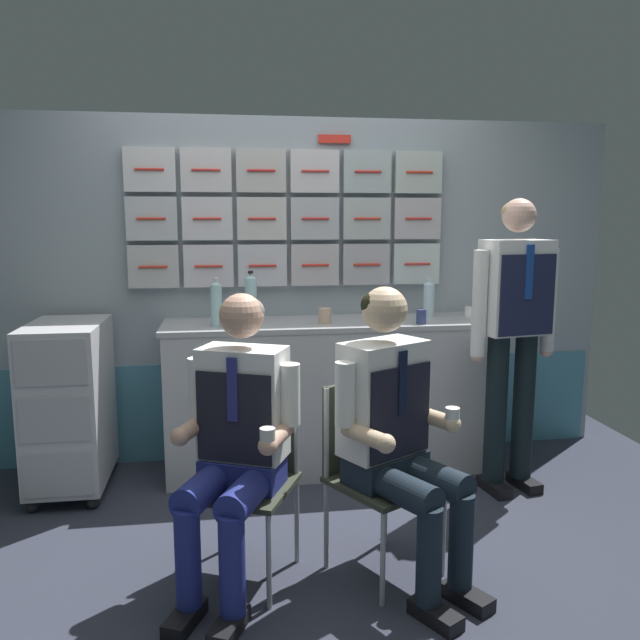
# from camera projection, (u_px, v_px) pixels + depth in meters

# --- Properties ---
(ground) EXTENTS (4.80, 4.80, 0.04)m
(ground) POSITION_uv_depth(u_px,v_px,m) (319.00, 564.00, 2.91)
(ground) COLOR #2E313E
(galley_bulkhead) EXTENTS (4.20, 0.14, 2.15)m
(galley_bulkhead) POSITION_uv_depth(u_px,v_px,m) (288.00, 287.00, 4.07)
(galley_bulkhead) COLOR #919DA7
(galley_bulkhead) RESTS_ON ground
(galley_counter) EXTENTS (2.01, 0.53, 0.92)m
(galley_counter) POSITION_uv_depth(u_px,v_px,m) (331.00, 395.00, 3.94)
(galley_counter) COLOR #B7B7BC
(galley_counter) RESTS_ON ground
(service_trolley) EXTENTS (0.40, 0.65, 0.96)m
(service_trolley) POSITION_uv_depth(u_px,v_px,m) (69.00, 402.00, 3.59)
(service_trolley) COLOR black
(service_trolley) RESTS_ON ground
(folding_chair_left) EXTENTS (0.53, 0.53, 0.82)m
(folding_chair_left) POSITION_uv_depth(u_px,v_px,m) (251.00, 459.00, 2.78)
(folding_chair_left) COLOR #A8AAAF
(folding_chair_left) RESTS_ON ground
(crew_member_left) EXTENTS (0.56, 0.68, 1.24)m
(crew_member_left) POSITION_uv_depth(u_px,v_px,m) (236.00, 433.00, 2.60)
(crew_member_left) COLOR black
(crew_member_left) RESTS_ON ground
(folding_chair_right) EXTENTS (0.55, 0.55, 0.82)m
(folding_chair_right) POSITION_uv_depth(u_px,v_px,m) (370.00, 456.00, 2.81)
(folding_chair_right) COLOR #A8AAAF
(folding_chair_right) RESTS_ON ground
(crew_member_right) EXTENTS (0.60, 0.69, 1.26)m
(crew_member_right) POSITION_uv_depth(u_px,v_px,m) (396.00, 424.00, 2.66)
(crew_member_right) COLOR black
(crew_member_right) RESTS_ON ground
(crew_member_standing) EXTENTS (0.52, 0.30, 1.64)m
(crew_member_standing) POSITION_uv_depth(u_px,v_px,m) (514.00, 322.00, 3.53)
(crew_member_standing) COLOR black
(crew_member_standing) RESTS_ON ground
(sparkling_bottle_green) EXTENTS (0.07, 0.07, 0.31)m
(sparkling_bottle_green) POSITION_uv_depth(u_px,v_px,m) (251.00, 299.00, 3.74)
(sparkling_bottle_green) COLOR #ADDCE3
(sparkling_bottle_green) RESTS_ON galley_counter
(water_bottle_short) EXTENTS (0.07, 0.07, 0.25)m
(water_bottle_short) POSITION_uv_depth(u_px,v_px,m) (429.00, 298.00, 4.01)
(water_bottle_short) COLOR silver
(water_bottle_short) RESTS_ON galley_counter
(water_bottle_blue_cap) EXTENTS (0.07, 0.07, 0.28)m
(water_bottle_blue_cap) POSITION_uv_depth(u_px,v_px,m) (216.00, 303.00, 3.66)
(water_bottle_blue_cap) COLOR #ADD9DB
(water_bottle_blue_cap) RESTS_ON galley_counter
(paper_cup_tan) EXTENTS (0.07, 0.07, 0.07)m
(paper_cup_tan) POSITION_uv_depth(u_px,v_px,m) (230.00, 321.00, 3.63)
(paper_cup_tan) COLOR silver
(paper_cup_tan) RESTS_ON galley_counter
(coffee_cup_white) EXTENTS (0.08, 0.08, 0.09)m
(coffee_cup_white) POSITION_uv_depth(u_px,v_px,m) (325.00, 315.00, 3.77)
(coffee_cup_white) COLOR tan
(coffee_cup_white) RESTS_ON galley_counter
(paper_cup_blue) EXTENTS (0.08, 0.08, 0.06)m
(paper_cup_blue) POSITION_uv_depth(u_px,v_px,m) (471.00, 311.00, 4.04)
(paper_cup_blue) COLOR white
(paper_cup_blue) RESTS_ON galley_counter
(espresso_cup_small) EXTENTS (0.06, 0.06, 0.09)m
(espresso_cup_small) POSITION_uv_depth(u_px,v_px,m) (421.00, 316.00, 3.75)
(espresso_cup_small) COLOR navy
(espresso_cup_small) RESTS_ON galley_counter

